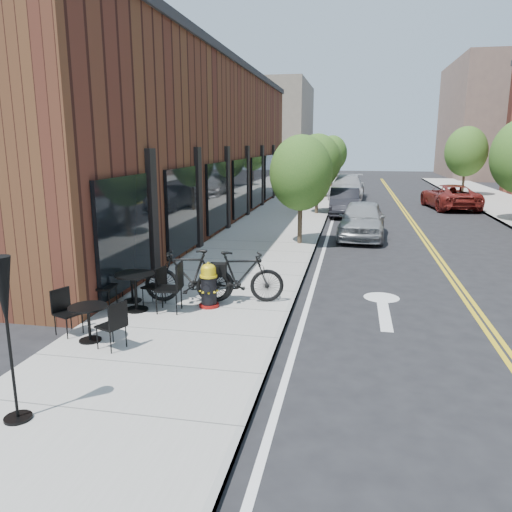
# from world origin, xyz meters

# --- Properties ---
(ground) EXTENTS (120.00, 120.00, 0.00)m
(ground) POSITION_xyz_m (0.00, 0.00, 0.00)
(ground) COLOR black
(ground) RESTS_ON ground
(sidewalk_near) EXTENTS (4.00, 70.00, 0.12)m
(sidewalk_near) POSITION_xyz_m (-2.00, 10.00, 0.06)
(sidewalk_near) COLOR #9E9B93
(sidewalk_near) RESTS_ON ground
(building_near) EXTENTS (5.00, 28.00, 7.00)m
(building_near) POSITION_xyz_m (-6.50, 14.00, 3.50)
(building_near) COLOR #4A2117
(building_near) RESTS_ON ground
(bg_building_left) EXTENTS (8.00, 14.00, 10.00)m
(bg_building_left) POSITION_xyz_m (-8.00, 48.00, 5.00)
(bg_building_left) COLOR #726656
(bg_building_left) RESTS_ON ground
(bg_building_right) EXTENTS (10.00, 16.00, 12.00)m
(bg_building_right) POSITION_xyz_m (16.00, 50.00, 6.00)
(bg_building_right) COLOR brown
(bg_building_right) RESTS_ON ground
(tree_near_a) EXTENTS (2.20, 2.20, 3.81)m
(tree_near_a) POSITION_xyz_m (-0.60, 9.00, 2.60)
(tree_near_a) COLOR #382B1E
(tree_near_a) RESTS_ON sidewalk_near
(tree_near_b) EXTENTS (2.30, 2.30, 3.98)m
(tree_near_b) POSITION_xyz_m (-0.60, 17.00, 2.71)
(tree_near_b) COLOR #382B1E
(tree_near_b) RESTS_ON sidewalk_near
(tree_near_c) EXTENTS (2.10, 2.10, 3.67)m
(tree_near_c) POSITION_xyz_m (-0.60, 25.00, 2.53)
(tree_near_c) COLOR #382B1E
(tree_near_c) RESTS_ON sidewalk_near
(tree_near_d) EXTENTS (2.40, 2.40, 4.11)m
(tree_near_d) POSITION_xyz_m (-0.60, 33.00, 2.79)
(tree_near_d) COLOR #382B1E
(tree_near_d) RESTS_ON sidewalk_near
(tree_far_c) EXTENTS (2.80, 2.80, 4.62)m
(tree_far_c) POSITION_xyz_m (8.60, 28.00, 3.06)
(tree_far_c) COLOR #382B1E
(tree_far_c) RESTS_ON sidewalk_far
(fire_hydrant) EXTENTS (0.54, 0.54, 1.00)m
(fire_hydrant) POSITION_xyz_m (-1.78, 1.50, 0.60)
(fire_hydrant) COLOR maroon
(fire_hydrant) RESTS_ON sidewalk_near
(bicycle_left) EXTENTS (2.08, 0.91, 1.21)m
(bicycle_left) POSITION_xyz_m (-2.32, 1.76, 0.72)
(bicycle_left) COLOR black
(bicycle_left) RESTS_ON sidewalk_near
(bicycle_right) EXTENTS (2.04, 1.00, 1.18)m
(bicycle_right) POSITION_xyz_m (-1.18, 1.93, 0.71)
(bicycle_right) COLOR black
(bicycle_right) RESTS_ON sidewalk_near
(bistro_set_a) EXTENTS (1.62, 0.98, 0.86)m
(bistro_set_a) POSITION_xyz_m (-3.36, -0.79, 0.55)
(bistro_set_a) COLOR black
(bistro_set_a) RESTS_ON sidewalk_near
(bistro_set_b) EXTENTS (1.66, 0.84, 0.87)m
(bistro_set_b) POSITION_xyz_m (-3.60, 1.54, 0.56)
(bistro_set_b) COLOR black
(bistro_set_b) RESTS_ON sidewalk_near
(bistro_set_c) EXTENTS (1.99, 0.92, 1.06)m
(bistro_set_c) POSITION_xyz_m (-3.25, 0.96, 0.65)
(bistro_set_c) COLOR black
(bistro_set_c) RESTS_ON sidewalk_near
(patio_umbrella) EXTENTS (0.35, 0.35, 2.18)m
(patio_umbrella) POSITION_xyz_m (-2.94, -3.39, 1.68)
(patio_umbrella) COLOR black
(patio_umbrella) RESTS_ON sidewalk_near
(parked_car_a) EXTENTS (1.95, 4.35, 1.45)m
(parked_car_a) POSITION_xyz_m (1.60, 11.04, 0.73)
(parked_car_a) COLOR gray
(parked_car_a) RESTS_ON ground
(parked_car_b) EXTENTS (1.52, 4.18, 1.37)m
(parked_car_b) POSITION_xyz_m (0.80, 17.26, 0.68)
(parked_car_b) COLOR black
(parked_car_b) RESTS_ON ground
(parked_car_c) EXTENTS (2.40, 5.47, 1.56)m
(parked_car_c) POSITION_xyz_m (0.80, 25.18, 0.78)
(parked_car_c) COLOR #A5A5A9
(parked_car_c) RESTS_ON ground
(parked_car_far) EXTENTS (2.92, 5.21, 1.38)m
(parked_car_far) POSITION_xyz_m (6.55, 21.06, 0.69)
(parked_car_far) COLOR maroon
(parked_car_far) RESTS_ON ground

